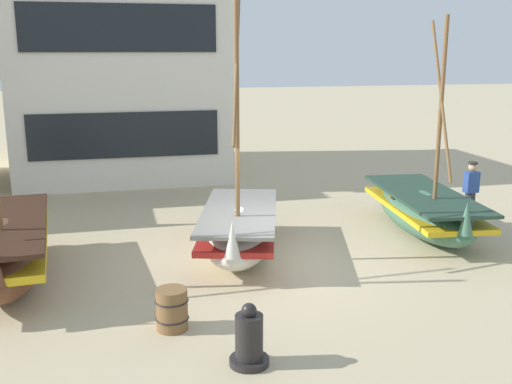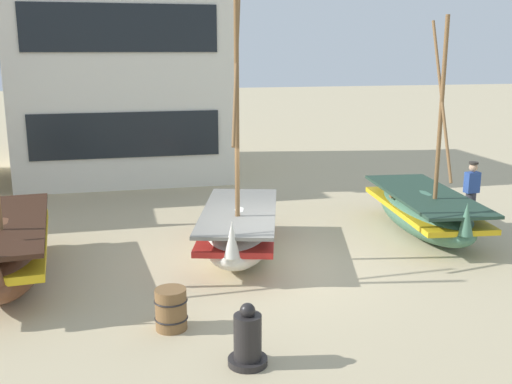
# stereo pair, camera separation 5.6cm
# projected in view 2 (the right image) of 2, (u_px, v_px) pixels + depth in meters

# --- Properties ---
(ground_plane) EXTENTS (120.00, 120.00, 0.00)m
(ground_plane) POSITION_uv_depth(u_px,v_px,m) (267.00, 266.00, 12.80)
(ground_plane) COLOR tan
(fishing_boat_near_left) EXTENTS (2.65, 4.43, 5.84)m
(fishing_boat_near_left) POSITION_uv_depth(u_px,v_px,m) (239.00, 229.00, 13.45)
(fishing_boat_near_left) COLOR silver
(fishing_boat_near_left) RESTS_ON ground
(fishing_boat_centre_large) EXTENTS (2.15, 4.75, 5.26)m
(fishing_boat_centre_large) POSITION_uv_depth(u_px,v_px,m) (425.00, 211.00, 15.00)
(fishing_boat_centre_large) COLOR #427056
(fishing_boat_centre_large) RESTS_ON ground
(fishing_boat_far_right) EXTENTS (1.95, 4.70, 5.55)m
(fishing_boat_far_right) POSITION_uv_depth(u_px,v_px,m) (6.00, 248.00, 11.86)
(fishing_boat_far_right) COLOR brown
(fishing_boat_far_right) RESTS_ON ground
(fisherman_by_hull) EXTENTS (0.38, 0.26, 1.68)m
(fisherman_by_hull) POSITION_uv_depth(u_px,v_px,m) (471.00, 194.00, 15.63)
(fisherman_by_hull) COLOR #33333D
(fisherman_by_hull) RESTS_ON ground
(capstan_winch) EXTENTS (0.59, 0.59, 0.96)m
(capstan_winch) POSITION_uv_depth(u_px,v_px,m) (248.00, 340.00, 8.74)
(capstan_winch) COLOR black
(capstan_winch) RESTS_ON ground
(wooden_barrel) EXTENTS (0.56, 0.56, 0.70)m
(wooden_barrel) POSITION_uv_depth(u_px,v_px,m) (171.00, 309.00, 9.87)
(wooden_barrel) COLOR brown
(wooden_barrel) RESTS_ON ground
(harbor_building_main) EXTENTS (7.42, 7.17, 6.94)m
(harbor_building_main) POSITION_uv_depth(u_px,v_px,m) (122.00, 78.00, 22.17)
(harbor_building_main) COLOR silver
(harbor_building_main) RESTS_ON ground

